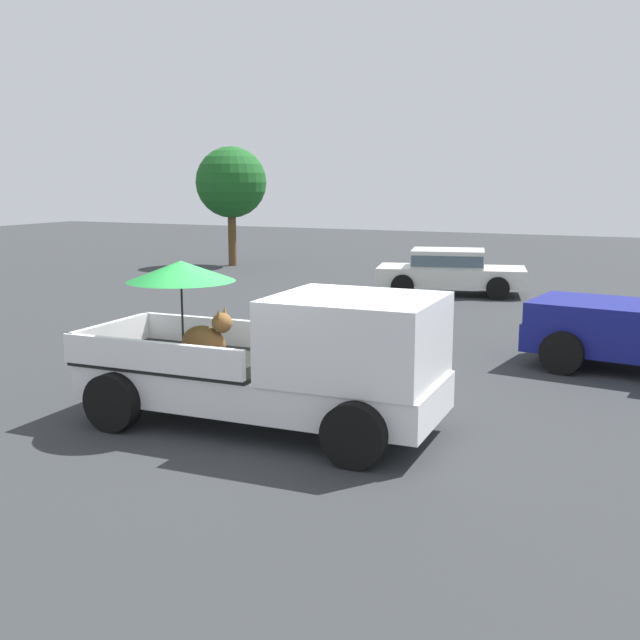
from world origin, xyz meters
The scene contains 4 objects.
ground_plane centered at (0.00, 0.00, 0.00)m, with size 80.00×80.00×0.00m, color #2D3033.
pickup_truck_main centered at (0.41, 0.00, 0.99)m, with size 5.11×2.38×2.28m.
parked_sedan_near centered at (-1.04, 13.32, 0.74)m, with size 4.59×2.72×1.33m.
tree_by_lot centered at (-10.94, 17.26, 3.23)m, with size 2.75×2.75×4.63m.
Camera 1 is at (5.11, -9.04, 3.38)m, focal length 43.50 mm.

